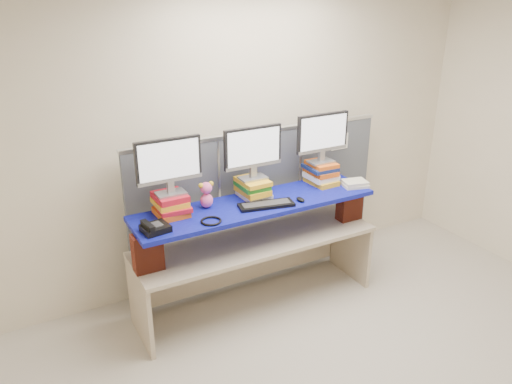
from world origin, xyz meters
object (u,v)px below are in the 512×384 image
blue_board (256,205)px  keyboard (266,205)px  desk (256,253)px  monitor_right (323,135)px  desk_phone (155,228)px  monitor_left (169,163)px  monitor_center (253,150)px

blue_board → keyboard: size_ratio=4.34×
desk → keyboard: 0.51m
monitor_right → desk_phone: monitor_right is taller
blue_board → desk_phone: size_ratio=9.82×
blue_board → keyboard: (0.04, -0.11, 0.03)m
desk → monitor_left: monitor_left is taller
desk → monitor_center: bearing=73.6°
desk → monitor_left: 1.17m
monitor_right → keyboard: monitor_right is taller
monitor_center → monitor_right: 0.72m
desk → blue_board: bearing=-89.9°
blue_board → monitor_center: bearing=73.6°
desk → monitor_right: bearing=9.0°
keyboard → desk: bearing=122.5°
monitor_right → desk: bearing=-171.0°
monitor_left → monitor_right: size_ratio=1.00×
desk → monitor_left: bearing=170.5°
monitor_right → keyboard: (-0.71, -0.22, -0.46)m
blue_board → desk_phone: (-0.93, -0.11, 0.05)m
monitor_center → keyboard: (0.01, -0.23, -0.42)m
monitor_left → monitor_center: monitor_left is taller
monitor_center → monitor_left: bearing=180.0°
monitor_center → monitor_right: bearing=-0.0°
monitor_left → monitor_center: size_ratio=1.00×
monitor_left → keyboard: (0.75, -0.23, -0.42)m
blue_board → desk_phone: 0.94m
desk → monitor_right: monitor_right is taller
desk → desk_phone: desk_phone is taller
blue_board → desk_phone: desk_phone is taller
blue_board → monitor_right: (0.75, 0.12, 0.49)m
desk_phone → blue_board: bearing=-0.7°
desk → blue_board: size_ratio=1.02×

